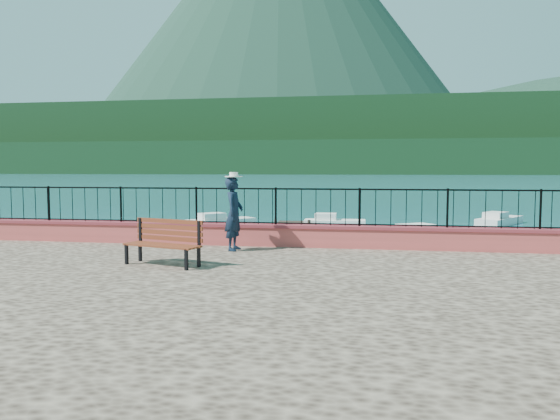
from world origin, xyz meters
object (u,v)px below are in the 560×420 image
(boat_1, at_px, (480,249))
(boat_2, at_px, (427,232))
(boat_0, at_px, (189,239))
(boat_5, at_px, (500,218))
(person, at_px, (234,214))
(boat_3, at_px, (221,219))
(park_bench, at_px, (163,252))
(boat_4, at_px, (335,220))

(boat_1, xyz_separation_m, boat_2, (-1.37, 5.03, 0.00))
(boat_0, relative_size, boat_1, 0.81)
(boat_1, distance_m, boat_5, 13.41)
(person, height_order, boat_3, person)
(boat_0, bearing_deg, boat_2, -2.34)
(park_bench, relative_size, person, 0.99)
(person, distance_m, boat_5, 22.73)
(person, distance_m, boat_3, 17.23)
(boat_3, bearing_deg, boat_2, -65.23)
(boat_3, bearing_deg, boat_4, -39.27)
(boat_1, distance_m, boat_4, 11.47)
(boat_2, bearing_deg, boat_3, 124.34)
(boat_0, height_order, boat_3, same)
(boat_3, distance_m, boat_4, 6.40)
(boat_0, bearing_deg, boat_4, 33.81)
(boat_4, bearing_deg, boat_0, -121.66)
(boat_0, height_order, boat_1, same)
(person, distance_m, boat_0, 8.81)
(boat_4, bearing_deg, boat_2, -48.59)
(boat_3, bearing_deg, boat_0, -126.21)
(person, bearing_deg, boat_2, -23.72)
(person, relative_size, boat_4, 0.55)
(boat_2, bearing_deg, park_bench, -149.36)
(park_bench, relative_size, boat_5, 0.44)
(person, bearing_deg, boat_0, 29.23)
(person, height_order, boat_0, person)
(person, xyz_separation_m, boat_3, (-5.04, 16.39, -1.73))
(boat_0, bearing_deg, boat_1, -29.78)
(boat_1, relative_size, boat_2, 0.98)
(boat_2, relative_size, boat_5, 1.05)
(park_bench, distance_m, person, 2.60)
(boat_0, height_order, boat_4, same)
(boat_4, height_order, boat_5, same)
(boat_0, distance_m, boat_2, 10.72)
(park_bench, xyz_separation_m, boat_0, (-2.97, 10.03, -1.09))
(person, xyz_separation_m, boat_0, (-3.92, 7.70, -1.73))
(person, relative_size, boat_2, 0.42)
(boat_4, bearing_deg, boat_1, -60.92)
(boat_2, bearing_deg, boat_1, -108.81)
(park_bench, xyz_separation_m, boat_5, (11.65, 22.32, -1.09))
(boat_1, bearing_deg, boat_0, -144.90)
(park_bench, distance_m, boat_2, 15.96)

